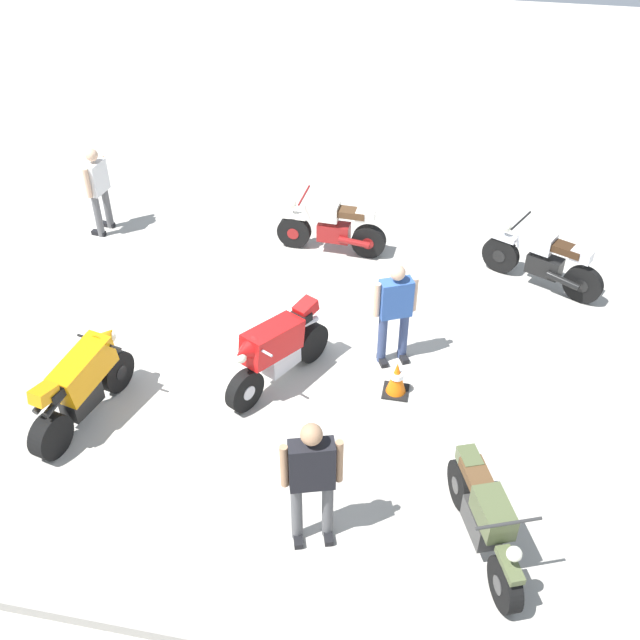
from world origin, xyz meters
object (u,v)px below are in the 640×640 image
at_px(person_in_black_shirt, 312,475).
at_px(motorcycle_olive_vintage, 484,519).
at_px(motorcycle_orange_sportbike, 82,385).
at_px(person_in_white_shirt, 98,186).
at_px(motorcycle_cream_vintage, 332,227).
at_px(person_in_blue_shirt, 395,308).
at_px(motorcycle_red_sportbike, 277,349).
at_px(traffic_cone, 397,378).
at_px(motorcycle_silver_cruiser, 543,259).

bearing_deg(person_in_black_shirt, motorcycle_olive_vintage, 78.32).
bearing_deg(motorcycle_orange_sportbike, person_in_white_shirt, 34.86).
bearing_deg(motorcycle_cream_vintage, person_in_blue_shirt, 120.12).
bearing_deg(motorcycle_cream_vintage, motorcycle_orange_sportbike, 65.70).
height_order(motorcycle_olive_vintage, person_in_white_shirt, person_in_white_shirt).
distance_m(person_in_black_shirt, person_in_white_shirt, 7.80).
xyz_separation_m(person_in_black_shirt, person_in_white_shirt, (5.14, -5.87, -0.09)).
bearing_deg(motorcycle_red_sportbike, person_in_white_shirt, -101.22).
relative_size(person_in_blue_shirt, traffic_cone, 3.08).
xyz_separation_m(motorcycle_silver_cruiser, traffic_cone, (2.02, 3.07, -0.26)).
xyz_separation_m(motorcycle_olive_vintage, person_in_blue_shirt, (1.38, -3.08, 0.44)).
relative_size(person_in_black_shirt, person_in_blue_shirt, 1.08).
height_order(motorcycle_cream_vintage, motorcycle_red_sportbike, motorcycle_red_sportbike).
bearing_deg(person_in_white_shirt, motorcycle_red_sportbike, 147.53).
xyz_separation_m(motorcycle_silver_cruiser, person_in_white_shirt, (7.81, -0.22, 0.41)).
bearing_deg(person_in_black_shirt, person_in_blue_shirt, 153.22).
distance_m(motorcycle_olive_vintage, person_in_white_shirt, 9.03).
relative_size(motorcycle_red_sportbike, traffic_cone, 3.41).
bearing_deg(person_in_black_shirt, traffic_cone, 147.71).
bearing_deg(person_in_white_shirt, motorcycle_silver_cruiser, -174.65).
distance_m(motorcycle_silver_cruiser, traffic_cone, 3.68).
bearing_deg(motorcycle_silver_cruiser, person_in_black_shirt, 90.48).
relative_size(motorcycle_olive_vintage, traffic_cone, 3.52).
height_order(person_in_white_shirt, traffic_cone, person_in_white_shirt).
height_order(motorcycle_red_sportbike, traffic_cone, motorcycle_red_sportbike).
relative_size(motorcycle_olive_vintage, motorcycle_cream_vintage, 0.95).
height_order(motorcycle_cream_vintage, traffic_cone, motorcycle_cream_vintage).
bearing_deg(motorcycle_orange_sportbike, motorcycle_silver_cruiser, -40.44).
bearing_deg(motorcycle_orange_sportbike, traffic_cone, -58.31).
bearing_deg(motorcycle_cream_vintage, person_in_white_shirt, 4.67).
xyz_separation_m(motorcycle_olive_vintage, person_in_white_shirt, (7.03, -5.65, 0.44)).
height_order(motorcycle_orange_sportbike, motorcycle_cream_vintage, motorcycle_orange_sportbike).
xyz_separation_m(motorcycle_olive_vintage, motorcycle_cream_vintage, (2.80, -5.80, 0.00)).
relative_size(motorcycle_olive_vintage, motorcycle_red_sportbike, 1.03).
distance_m(motorcycle_cream_vintage, motorcycle_red_sportbike, 3.55).
bearing_deg(traffic_cone, person_in_black_shirt, 75.83).
bearing_deg(motorcycle_red_sportbike, person_in_black_shirt, 50.51).
bearing_deg(motorcycle_red_sportbike, person_in_blue_shirt, 146.73).
distance_m(motorcycle_red_sportbike, person_in_white_shirt, 5.36).
relative_size(motorcycle_cream_vintage, motorcycle_silver_cruiser, 1.01).
distance_m(motorcycle_cream_vintage, person_in_black_shirt, 6.11).
bearing_deg(motorcycle_cream_vintage, motorcycle_silver_cruiser, 176.78).
bearing_deg(traffic_cone, person_in_blue_shirt, -78.19).
bearing_deg(traffic_cone, motorcycle_olive_vintage, 117.60).
xyz_separation_m(motorcycle_cream_vintage, motorcycle_silver_cruiser, (-3.58, 0.37, 0.03)).
xyz_separation_m(person_in_white_shirt, traffic_cone, (-5.79, 3.29, -0.67)).
distance_m(motorcycle_orange_sportbike, motorcycle_silver_cruiser, 7.43).
height_order(motorcycle_silver_cruiser, person_in_blue_shirt, person_in_blue_shirt).
height_order(motorcycle_silver_cruiser, traffic_cone, motorcycle_silver_cruiser).
relative_size(motorcycle_silver_cruiser, traffic_cone, 3.65).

